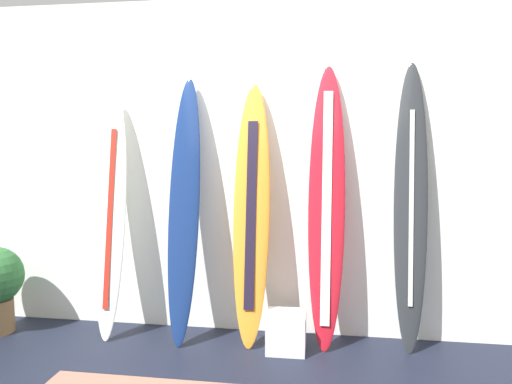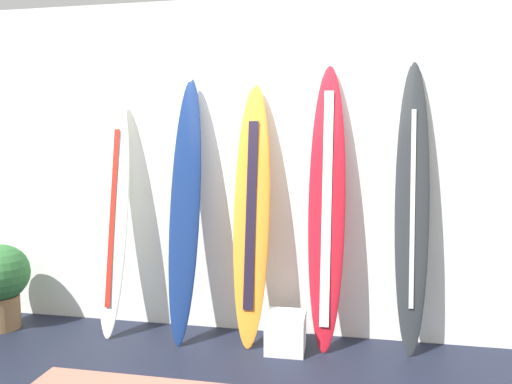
{
  "view_description": "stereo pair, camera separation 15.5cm",
  "coord_description": "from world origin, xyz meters",
  "px_view_note": "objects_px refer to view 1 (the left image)",
  "views": [
    {
      "loc": [
        0.49,
        -2.85,
        1.63
      ],
      "look_at": [
        -0.08,
        0.95,
        1.23
      ],
      "focal_mm": 34.39,
      "sensor_mm": 36.0,
      "label": 1
    },
    {
      "loc": [
        0.64,
        -2.82,
        1.63
      ],
      "look_at": [
        -0.08,
        0.95,
        1.23
      ],
      "focal_mm": 34.39,
      "sensor_mm": 36.0,
      "label": 2
    }
  ],
  "objects_px": {
    "display_block_left": "(286,332)",
    "surfboard_navy": "(184,212)",
    "surfboard_sunset": "(252,215)",
    "surfboard_crimson": "(327,209)",
    "surfboard_ivory": "(111,218)",
    "surfboard_charcoal": "(411,208)"
  },
  "relations": [
    {
      "from": "surfboard_sunset",
      "to": "surfboard_ivory",
      "type": "bearing_deg",
      "value": -179.29
    },
    {
      "from": "surfboard_ivory",
      "to": "surfboard_sunset",
      "type": "relative_size",
      "value": 0.95
    },
    {
      "from": "surfboard_crimson",
      "to": "surfboard_sunset",
      "type": "bearing_deg",
      "value": -177.59
    },
    {
      "from": "surfboard_ivory",
      "to": "surfboard_charcoal",
      "type": "height_order",
      "value": "surfboard_charcoal"
    },
    {
      "from": "surfboard_navy",
      "to": "surfboard_sunset",
      "type": "relative_size",
      "value": 1.03
    },
    {
      "from": "display_block_left",
      "to": "surfboard_charcoal",
      "type": "bearing_deg",
      "value": 11.53
    },
    {
      "from": "surfboard_navy",
      "to": "surfboard_sunset",
      "type": "height_order",
      "value": "surfboard_navy"
    },
    {
      "from": "surfboard_crimson",
      "to": "display_block_left",
      "type": "relative_size",
      "value": 7.31
    },
    {
      "from": "surfboard_ivory",
      "to": "surfboard_navy",
      "type": "relative_size",
      "value": 0.93
    },
    {
      "from": "surfboard_sunset",
      "to": "surfboard_crimson",
      "type": "relative_size",
      "value": 0.94
    },
    {
      "from": "surfboard_ivory",
      "to": "surfboard_crimson",
      "type": "height_order",
      "value": "surfboard_crimson"
    },
    {
      "from": "display_block_left",
      "to": "surfboard_navy",
      "type": "bearing_deg",
      "value": 173.47
    },
    {
      "from": "surfboard_crimson",
      "to": "display_block_left",
      "type": "height_order",
      "value": "surfboard_crimson"
    },
    {
      "from": "surfboard_sunset",
      "to": "display_block_left",
      "type": "bearing_deg",
      "value": -23.85
    },
    {
      "from": "surfboard_ivory",
      "to": "surfboard_charcoal",
      "type": "xyz_separation_m",
      "value": [
        2.42,
        0.08,
        0.12
      ]
    },
    {
      "from": "surfboard_ivory",
      "to": "surfboard_sunset",
      "type": "xyz_separation_m",
      "value": [
        1.18,
        0.01,
        0.05
      ]
    },
    {
      "from": "surfboard_charcoal",
      "to": "display_block_left",
      "type": "xyz_separation_m",
      "value": [
        -0.94,
        -0.19,
        -0.97
      ]
    },
    {
      "from": "surfboard_ivory",
      "to": "surfboard_navy",
      "type": "distance_m",
      "value": 0.64
    },
    {
      "from": "surfboard_ivory",
      "to": "surfboard_crimson",
      "type": "distance_m",
      "value": 1.78
    },
    {
      "from": "surfboard_charcoal",
      "to": "display_block_left",
      "type": "height_order",
      "value": "surfboard_charcoal"
    },
    {
      "from": "surfboard_charcoal",
      "to": "display_block_left",
      "type": "distance_m",
      "value": 1.36
    },
    {
      "from": "surfboard_sunset",
      "to": "surfboard_crimson",
      "type": "distance_m",
      "value": 0.6
    }
  ]
}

